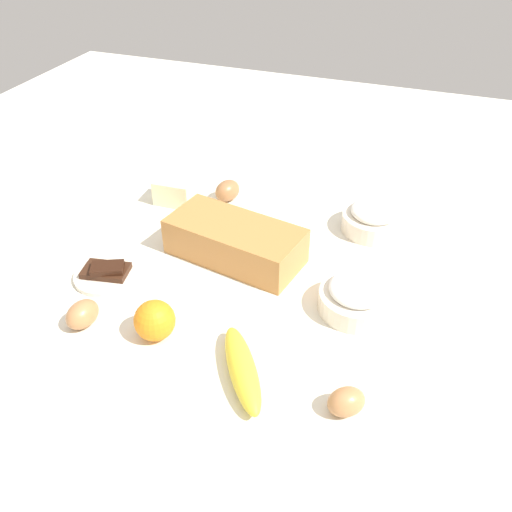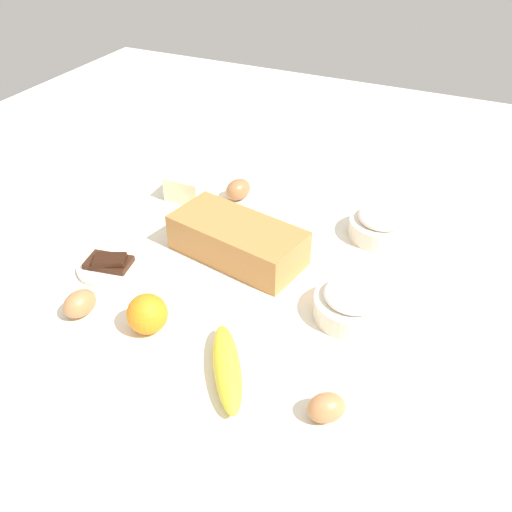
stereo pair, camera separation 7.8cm
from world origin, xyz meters
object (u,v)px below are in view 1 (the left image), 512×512
(banana, at_px, (242,369))
(egg_near_butter, at_px, (82,314))
(flour_bowl, at_px, (373,218))
(egg_beside_bowl, at_px, (227,191))
(loaf_pan, at_px, (235,241))
(sugar_bowl, at_px, (357,297))
(butter_block, at_px, (175,191))
(orange_fruit, at_px, (155,320))
(egg_loose, at_px, (346,402))
(chocolate_plate, at_px, (107,273))

(banana, relative_size, egg_near_butter, 2.86)
(flour_bowl, xyz_separation_m, egg_near_butter, (-0.43, -0.48, -0.01))
(egg_beside_bowl, bearing_deg, loaf_pan, -63.63)
(sugar_bowl, relative_size, banana, 0.74)
(flour_bowl, relative_size, butter_block, 1.54)
(loaf_pan, height_order, orange_fruit, loaf_pan)
(loaf_pan, bearing_deg, egg_loose, -34.71)
(butter_block, bearing_deg, sugar_bowl, -25.47)
(egg_loose, bearing_deg, egg_beside_bowl, 128.09)
(loaf_pan, bearing_deg, flour_bowl, 49.24)
(orange_fruit, xyz_separation_m, egg_beside_bowl, (-0.06, 0.48, -0.01))
(flour_bowl, xyz_separation_m, sugar_bowl, (0.02, -0.28, -0.00))
(egg_beside_bowl, relative_size, egg_loose, 1.14)
(flour_bowl, bearing_deg, egg_beside_bowl, 178.13)
(sugar_bowl, xyz_separation_m, banana, (-0.14, -0.22, -0.01))
(banana, relative_size, egg_beside_bowl, 2.76)
(egg_loose, distance_m, chocolate_plate, 0.54)
(loaf_pan, bearing_deg, sugar_bowl, -4.84)
(loaf_pan, xyz_separation_m, egg_loose, (0.30, -0.31, -0.02))
(flour_bowl, distance_m, egg_near_butter, 0.65)
(butter_block, bearing_deg, banana, -52.43)
(egg_beside_bowl, bearing_deg, orange_fruit, -82.73)
(butter_block, bearing_deg, egg_loose, -41.74)
(loaf_pan, distance_m, butter_block, 0.27)
(banana, distance_m, butter_block, 0.58)
(orange_fruit, bearing_deg, sugar_bowl, 30.76)
(banana, bearing_deg, chocolate_plate, 156.99)
(loaf_pan, relative_size, chocolate_plate, 2.30)
(egg_beside_bowl, bearing_deg, egg_loose, -51.91)
(flour_bowl, bearing_deg, loaf_pan, -141.61)
(banana, distance_m, orange_fruit, 0.18)
(orange_fruit, height_order, egg_beside_bowl, orange_fruit)
(orange_fruit, bearing_deg, butter_block, 112.67)
(sugar_bowl, distance_m, egg_beside_bowl, 0.47)
(loaf_pan, bearing_deg, egg_near_butter, -111.70)
(sugar_bowl, relative_size, egg_beside_bowl, 2.03)
(loaf_pan, distance_m, chocolate_plate, 0.27)
(flour_bowl, bearing_deg, chocolate_plate, -143.12)
(banana, bearing_deg, egg_beside_bowl, 114.85)
(butter_block, height_order, egg_loose, butter_block)
(flour_bowl, distance_m, egg_loose, 0.51)
(egg_near_butter, relative_size, egg_loose, 1.10)
(egg_beside_bowl, relative_size, chocolate_plate, 0.53)
(loaf_pan, height_order, egg_beside_bowl, loaf_pan)
(sugar_bowl, relative_size, butter_block, 1.55)
(butter_block, bearing_deg, orange_fruit, -67.33)
(loaf_pan, height_order, egg_loose, loaf_pan)
(loaf_pan, bearing_deg, chocolate_plate, -134.10)
(butter_block, xyz_separation_m, egg_beside_bowl, (0.12, 0.05, -0.00))
(orange_fruit, distance_m, chocolate_plate, 0.21)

